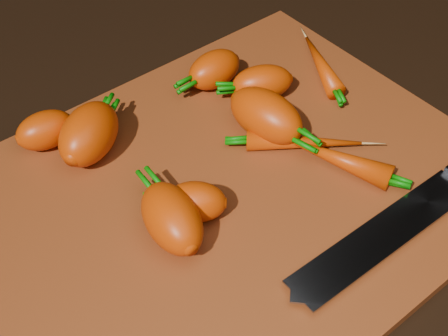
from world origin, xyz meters
TOP-DOWN VIEW (x-y plane):
  - ground at (0.00, 0.00)m, footprint 2.00×2.00m
  - cutting_board at (0.00, 0.00)m, footprint 0.50×0.40m
  - carrot_0 at (-0.08, 0.13)m, footprint 0.10×0.09m
  - carrot_1 at (-0.05, -0.01)m, footprint 0.07×0.07m
  - carrot_2 at (0.08, 0.04)m, footprint 0.06×0.09m
  - carrot_3 at (-0.08, -0.01)m, footprint 0.06×0.09m
  - carrot_4 at (0.09, 0.13)m, footprint 0.07×0.04m
  - carrot_5 at (-0.11, 0.16)m, footprint 0.06×0.05m
  - carrot_6 at (0.11, 0.08)m, footprint 0.08×0.06m
  - carrot_7 at (0.20, 0.07)m, footprint 0.07×0.11m
  - carrot_8 at (0.09, -0.01)m, footprint 0.10×0.09m
  - carrot_9 at (0.10, -0.05)m, footprint 0.06×0.10m
  - knife at (0.09, -0.14)m, footprint 0.34×0.04m

SIDE VIEW (x-z plane):
  - ground at x=0.00m, z-range -0.01..0.00m
  - cutting_board at x=0.00m, z-range 0.00..0.01m
  - knife at x=0.09m, z-range 0.01..0.03m
  - carrot_8 at x=0.09m, z-range 0.01..0.03m
  - carrot_7 at x=0.20m, z-range 0.01..0.03m
  - carrot_9 at x=0.10m, z-range 0.01..0.04m
  - carrot_1 at x=-0.05m, z-range 0.01..0.05m
  - carrot_5 at x=-0.11m, z-range 0.01..0.05m
  - carrot_6 at x=0.11m, z-range 0.01..0.05m
  - carrot_4 at x=0.09m, z-range 0.01..0.05m
  - carrot_3 at x=-0.08m, z-range 0.01..0.06m
  - carrot_2 at x=0.08m, z-range 0.01..0.06m
  - carrot_0 at x=-0.08m, z-range 0.01..0.06m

